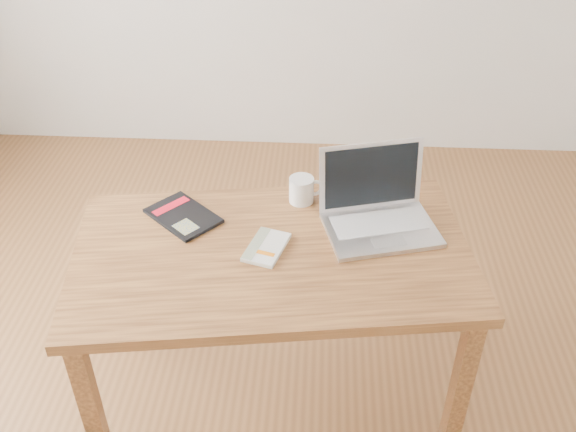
# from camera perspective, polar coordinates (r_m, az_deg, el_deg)

# --- Properties ---
(room) EXTENTS (4.04, 4.04, 2.70)m
(room) POSITION_cam_1_polar(r_m,az_deg,el_deg) (1.91, -5.38, 12.48)
(room) COLOR brown
(room) RESTS_ON ground
(desk) EXTENTS (1.43, 0.94, 0.75)m
(desk) POSITION_cam_1_polar(r_m,az_deg,el_deg) (2.22, -1.38, -4.83)
(desk) COLOR brown
(desk) RESTS_ON ground
(white_guidebook) EXTENTS (0.16, 0.21, 0.02)m
(white_guidebook) POSITION_cam_1_polar(r_m,az_deg,el_deg) (2.16, -1.94, -2.79)
(white_guidebook) COLOR beige
(white_guidebook) RESTS_ON desk
(black_guidebook) EXTENTS (0.31, 0.30, 0.01)m
(black_guidebook) POSITION_cam_1_polar(r_m,az_deg,el_deg) (2.34, -9.32, 0.02)
(black_guidebook) COLOR black
(black_guidebook) RESTS_ON desk
(laptop) EXTENTS (0.44, 0.39, 0.27)m
(laptop) POSITION_cam_1_polar(r_m,az_deg,el_deg) (2.27, 7.96, 0.50)
(laptop) COLOR silver
(laptop) RESTS_ON desk
(coffee_mug) EXTENTS (0.13, 0.09, 0.10)m
(coffee_mug) POSITION_cam_1_polar(r_m,az_deg,el_deg) (2.37, 1.28, 2.38)
(coffee_mug) COLOR white
(coffee_mug) RESTS_ON desk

